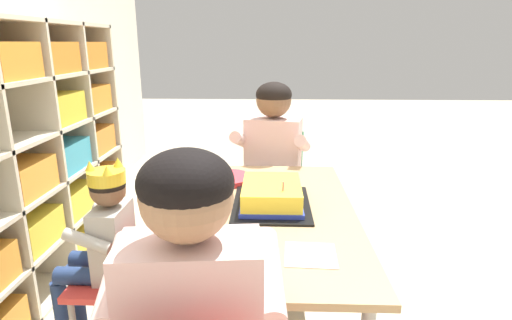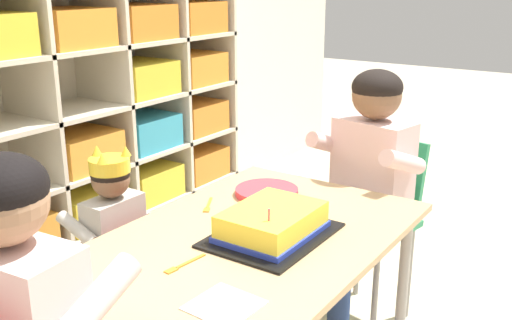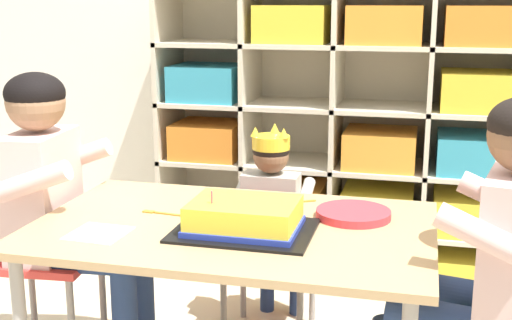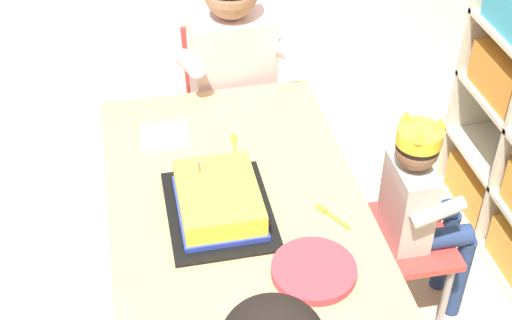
{
  "view_description": "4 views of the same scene",
  "coord_description": "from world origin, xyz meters",
  "px_view_note": "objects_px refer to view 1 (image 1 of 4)",
  "views": [
    {
      "loc": [
        -1.46,
        -0.05,
        1.25
      ],
      "look_at": [
        -0.02,
        0.0,
        0.84
      ],
      "focal_mm": 29.01,
      "sensor_mm": 36.0,
      "label": 1
    },
    {
      "loc": [
        -1.32,
        -0.92,
        1.39
      ],
      "look_at": [
        0.01,
        -0.03,
        0.89
      ],
      "focal_mm": 41.49,
      "sensor_mm": 36.0,
      "label": 2
    },
    {
      "loc": [
        0.53,
        -1.82,
        1.28
      ],
      "look_at": [
        0.07,
        0.01,
        0.83
      ],
      "focal_mm": 47.77,
      "sensor_mm": 36.0,
      "label": 3
    },
    {
      "loc": [
        1.54,
        -0.26,
        2.03
      ],
      "look_at": [
        0.08,
        0.05,
        0.84
      ],
      "focal_mm": 50.03,
      "sensor_mm": 36.0,
      "label": 4
    }
  ],
  "objects_px": {
    "child_with_crown": "(102,238)",
    "fork_near_child_seat": "(241,238)",
    "classroom_chair_blue": "(131,274)",
    "birthday_cake_on_tray": "(272,196)",
    "activity_table": "(257,224)",
    "classroom_chair_guest_side": "(275,184)",
    "adult_helper_seated": "(195,308)",
    "guest_at_table_side": "(271,157)",
    "paper_plate_stack": "(227,179)",
    "fork_near_cake_tray": "(197,196)"
  },
  "relations": [
    {
      "from": "classroom_chair_guest_side",
      "to": "birthday_cake_on_tray",
      "type": "bearing_deg",
      "value": -80.07
    },
    {
      "from": "classroom_chair_blue",
      "to": "birthday_cake_on_tray",
      "type": "height_order",
      "value": "birthday_cake_on_tray"
    },
    {
      "from": "adult_helper_seated",
      "to": "guest_at_table_side",
      "type": "relative_size",
      "value": 1.0
    },
    {
      "from": "child_with_crown",
      "to": "fork_near_child_seat",
      "type": "height_order",
      "value": "child_with_crown"
    },
    {
      "from": "birthday_cake_on_tray",
      "to": "fork_near_cake_tray",
      "type": "bearing_deg",
      "value": 75.05
    },
    {
      "from": "guest_at_table_side",
      "to": "fork_near_child_seat",
      "type": "relative_size",
      "value": 7.36
    },
    {
      "from": "activity_table",
      "to": "classroom_chair_guest_side",
      "type": "relative_size",
      "value": 1.53
    },
    {
      "from": "adult_helper_seated",
      "to": "birthday_cake_on_tray",
      "type": "relative_size",
      "value": 2.7
    },
    {
      "from": "classroom_chair_guest_side",
      "to": "fork_near_child_seat",
      "type": "relative_size",
      "value": 5.29
    },
    {
      "from": "activity_table",
      "to": "child_with_crown",
      "type": "relative_size",
      "value": 1.4
    },
    {
      "from": "classroom_chair_blue",
      "to": "child_with_crown",
      "type": "xyz_separation_m",
      "value": [
        0.0,
        0.1,
        0.15
      ]
    },
    {
      "from": "fork_near_child_seat",
      "to": "adult_helper_seated",
      "type": "bearing_deg",
      "value": 174.9
    },
    {
      "from": "activity_table",
      "to": "birthday_cake_on_tray",
      "type": "relative_size",
      "value": 2.97
    },
    {
      "from": "classroom_chair_blue",
      "to": "fork_near_child_seat",
      "type": "distance_m",
      "value": 0.58
    },
    {
      "from": "child_with_crown",
      "to": "fork_near_child_seat",
      "type": "relative_size",
      "value": 5.82
    },
    {
      "from": "adult_helper_seated",
      "to": "guest_at_table_side",
      "type": "xyz_separation_m",
      "value": [
        1.34,
        -0.18,
        -0.0
      ]
    },
    {
      "from": "birthday_cake_on_tray",
      "to": "fork_near_cake_tray",
      "type": "distance_m",
      "value": 0.32
    },
    {
      "from": "activity_table",
      "to": "classroom_chair_guest_side",
      "type": "height_order",
      "value": "classroom_chair_guest_side"
    },
    {
      "from": "classroom_chair_guest_side",
      "to": "fork_near_cake_tray",
      "type": "height_order",
      "value": "classroom_chair_guest_side"
    },
    {
      "from": "classroom_chair_blue",
      "to": "paper_plate_stack",
      "type": "height_order",
      "value": "paper_plate_stack"
    },
    {
      "from": "adult_helper_seated",
      "to": "classroom_chair_guest_side",
      "type": "height_order",
      "value": "adult_helper_seated"
    },
    {
      "from": "guest_at_table_side",
      "to": "adult_helper_seated",
      "type": "bearing_deg",
      "value": -86.0
    },
    {
      "from": "classroom_chair_blue",
      "to": "guest_at_table_side",
      "type": "height_order",
      "value": "guest_at_table_side"
    },
    {
      "from": "activity_table",
      "to": "fork_near_child_seat",
      "type": "distance_m",
      "value": 0.25
    },
    {
      "from": "classroom_chair_guest_side",
      "to": "paper_plate_stack",
      "type": "height_order",
      "value": "classroom_chair_guest_side"
    },
    {
      "from": "classroom_chair_blue",
      "to": "fork_near_cake_tray",
      "type": "bearing_deg",
      "value": 121.07
    },
    {
      "from": "activity_table",
      "to": "fork_near_child_seat",
      "type": "height_order",
      "value": "fork_near_child_seat"
    },
    {
      "from": "child_with_crown",
      "to": "activity_table",
      "type": "bearing_deg",
      "value": 91.78
    },
    {
      "from": "child_with_crown",
      "to": "fork_near_cake_tray",
      "type": "distance_m",
      "value": 0.4
    },
    {
      "from": "child_with_crown",
      "to": "guest_at_table_side",
      "type": "xyz_separation_m",
      "value": [
        0.73,
        -0.66,
        0.13
      ]
    },
    {
      "from": "activity_table",
      "to": "child_with_crown",
      "type": "xyz_separation_m",
      "value": [
        -0.01,
        0.6,
        -0.06
      ]
    },
    {
      "from": "adult_helper_seated",
      "to": "guest_at_table_side",
      "type": "bearing_deg",
      "value": -102.85
    },
    {
      "from": "classroom_chair_blue",
      "to": "adult_helper_seated",
      "type": "height_order",
      "value": "adult_helper_seated"
    },
    {
      "from": "guest_at_table_side",
      "to": "fork_near_cake_tray",
      "type": "relative_size",
      "value": 8.77
    },
    {
      "from": "fork_near_child_seat",
      "to": "birthday_cake_on_tray",
      "type": "bearing_deg",
      "value": -12.17
    },
    {
      "from": "adult_helper_seated",
      "to": "birthday_cake_on_tray",
      "type": "bearing_deg",
      "value": -110.11
    },
    {
      "from": "classroom_chair_blue",
      "to": "classroom_chair_guest_side",
      "type": "relative_size",
      "value": 0.78
    },
    {
      "from": "paper_plate_stack",
      "to": "fork_near_cake_tray",
      "type": "xyz_separation_m",
      "value": [
        -0.2,
        0.11,
        -0.01
      ]
    },
    {
      "from": "birthday_cake_on_tray",
      "to": "fork_near_child_seat",
      "type": "distance_m",
      "value": 0.31
    },
    {
      "from": "birthday_cake_on_tray",
      "to": "paper_plate_stack",
      "type": "bearing_deg",
      "value": 35.48
    },
    {
      "from": "activity_table",
      "to": "fork_near_child_seat",
      "type": "bearing_deg",
      "value": 170.14
    },
    {
      "from": "birthday_cake_on_tray",
      "to": "paper_plate_stack",
      "type": "xyz_separation_m",
      "value": [
        0.28,
        0.2,
        -0.03
      ]
    },
    {
      "from": "fork_near_cake_tray",
      "to": "guest_at_table_side",
      "type": "bearing_deg",
      "value": -57.98
    },
    {
      "from": "classroom_chair_guest_side",
      "to": "birthday_cake_on_tray",
      "type": "relative_size",
      "value": 1.94
    },
    {
      "from": "paper_plate_stack",
      "to": "fork_near_child_seat",
      "type": "xyz_separation_m",
      "value": [
        -0.58,
        -0.1,
        -0.01
      ]
    },
    {
      "from": "activity_table",
      "to": "classroom_chair_blue",
      "type": "xyz_separation_m",
      "value": [
        -0.01,
        0.5,
        -0.22
      ]
    },
    {
      "from": "adult_helper_seated",
      "to": "birthday_cake_on_tray",
      "type": "distance_m",
      "value": 0.7
    },
    {
      "from": "classroom_chair_blue",
      "to": "paper_plate_stack",
      "type": "bearing_deg",
      "value": 135.16
    },
    {
      "from": "guest_at_table_side",
      "to": "birthday_cake_on_tray",
      "type": "bearing_deg",
      "value": -78.3
    },
    {
      "from": "classroom_chair_blue",
      "to": "fork_near_child_seat",
      "type": "height_order",
      "value": "fork_near_child_seat"
    }
  ]
}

